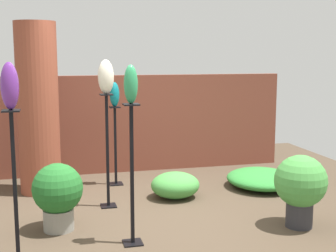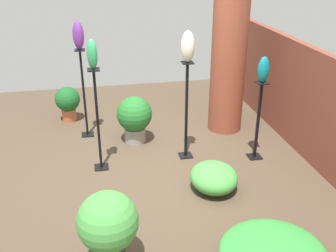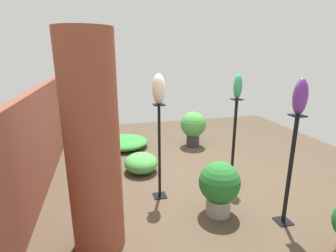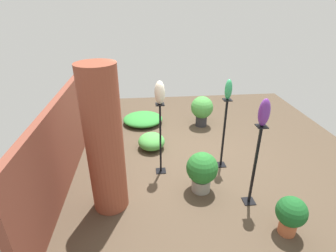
# 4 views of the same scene
# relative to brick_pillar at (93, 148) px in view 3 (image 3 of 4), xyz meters

# --- Properties ---
(ground_plane) EXTENTS (8.00, 8.00, 0.00)m
(ground_plane) POSITION_rel_brick_pillar_xyz_m (1.31, -1.48, -1.21)
(ground_plane) COLOR #4C3D2D
(brick_wall_back) EXTENTS (5.60, 0.12, 1.63)m
(brick_wall_back) POSITION_rel_brick_pillar_xyz_m (1.31, 0.89, -0.40)
(brick_wall_back) COLOR brown
(brick_wall_back) RESTS_ON ground
(brick_pillar) EXTENTS (0.57, 0.57, 2.42)m
(brick_pillar) POSITION_rel_brick_pillar_xyz_m (0.00, 0.00, 0.00)
(brick_pillar) COLOR brown
(brick_pillar) RESTS_ON ground
(pedestal_ivory) EXTENTS (0.20, 0.20, 1.47)m
(pedestal_ivory) POSITION_rel_brick_pillar_xyz_m (0.86, -0.91, -0.53)
(pedestal_ivory) COLOR black
(pedestal_ivory) RESTS_ON ground
(pedestal_teal) EXTENTS (0.20, 0.20, 1.19)m
(pedestal_teal) POSITION_rel_brick_pillar_xyz_m (1.10, 0.11, -0.66)
(pedestal_teal) COLOR black
(pedestal_teal) RESTS_ON ground
(pedestal_violet) EXTENTS (0.20, 0.20, 1.47)m
(pedestal_violet) POSITION_rel_brick_pillar_xyz_m (-0.18, -2.36, -0.53)
(pedestal_violet) COLOR black
(pedestal_violet) RESTS_ON ground
(pedestal_jade) EXTENTS (0.20, 0.20, 1.48)m
(pedestal_jade) POSITION_rel_brick_pillar_xyz_m (0.95, -2.19, -0.53)
(pedestal_jade) COLOR black
(pedestal_jade) RESTS_ON ground
(art_vase_ivory) EXTENTS (0.20, 0.19, 0.43)m
(art_vase_ivory) POSITION_rel_brick_pillar_xyz_m (0.86, -0.91, 0.48)
(art_vase_ivory) COLOR beige
(art_vase_ivory) RESTS_ON pedestal_ivory
(art_vase_teal) EXTENTS (0.15, 0.16, 0.37)m
(art_vase_teal) POSITION_rel_brick_pillar_xyz_m (1.10, 0.11, 0.17)
(art_vase_teal) COLOR #0F727A
(art_vase_teal) RESTS_ON pedestal_teal
(art_vase_violet) EXTENTS (0.16, 0.17, 0.43)m
(art_vase_violet) POSITION_rel_brick_pillar_xyz_m (-0.18, -2.36, 0.48)
(art_vase_violet) COLOR #6B2D8C
(art_vase_violet) RESTS_ON pedestal_violet
(art_vase_jade) EXTENTS (0.14, 0.14, 0.39)m
(art_vase_jade) POSITION_rel_brick_pillar_xyz_m (0.95, -2.19, 0.46)
(art_vase_jade) COLOR #2D9356
(art_vase_jade) RESTS_ON pedestal_jade
(potted_plant_walkway_edge) EXTENTS (0.57, 0.57, 0.77)m
(potted_plant_walkway_edge) POSITION_rel_brick_pillar_xyz_m (0.21, -1.60, -0.77)
(potted_plant_walkway_edge) COLOR gray
(potted_plant_walkway_edge) RESTS_ON ground
(potted_plant_front_right) EXTENTS (0.60, 0.60, 0.84)m
(potted_plant_front_right) POSITION_rel_brick_pillar_xyz_m (2.90, -2.18, -0.71)
(potted_plant_front_right) COLOR #2D2D33
(potted_plant_front_right) RESTS_ON ground
(foliage_bed_east) EXTENTS (0.67, 0.62, 0.36)m
(foliage_bed_east) POSITION_rel_brick_pillar_xyz_m (1.80, -0.76, -1.03)
(foliage_bed_east) COLOR #479942
(foliage_bed_east) RESTS_ON ground
(foliage_bed_west) EXTENTS (1.03, 1.10, 0.26)m
(foliage_bed_west) POSITION_rel_brick_pillar_xyz_m (3.19, -0.58, -1.08)
(foliage_bed_west) COLOR #338C38
(foliage_bed_west) RESTS_ON ground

